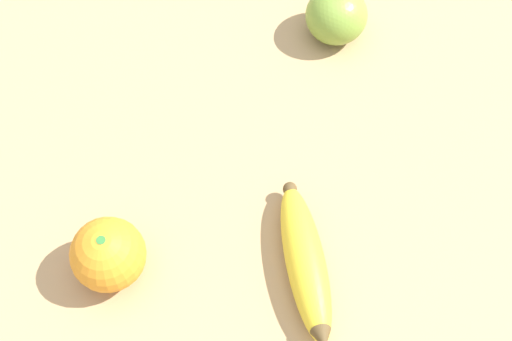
{
  "coord_description": "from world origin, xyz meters",
  "views": [
    {
      "loc": [
        0.44,
        -0.04,
        0.76
      ],
      "look_at": [
        0.05,
        -0.0,
        0.03
      ],
      "focal_mm": 50.0,
      "sensor_mm": 36.0,
      "label": 1
    }
  ],
  "objects": [
    {
      "name": "orange",
      "position": [
        0.14,
        -0.17,
        0.04
      ],
      "size": [
        0.08,
        0.08,
        0.08
      ],
      "color": "orange",
      "rests_on": "ground_plane"
    },
    {
      "name": "ground_plane",
      "position": [
        0.0,
        0.0,
        0.0
      ],
      "size": [
        3.0,
        3.0,
        0.0
      ],
      "primitive_type": "plane",
      "color": "tan"
    },
    {
      "name": "apple",
      "position": [
        -0.16,
        0.13,
        0.04
      ],
      "size": [
        0.08,
        0.08,
        0.09
      ],
      "color": "olive",
      "rests_on": "ground_plane"
    },
    {
      "name": "banana",
      "position": [
        0.17,
        0.04,
        0.02
      ],
      "size": [
        0.2,
        0.06,
        0.04
      ],
      "rotation": [
        0.0,
        0.0,
        0.06
      ],
      "color": "yellow",
      "rests_on": "ground_plane"
    }
  ]
}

